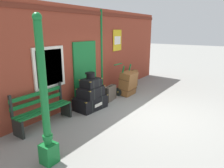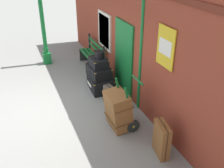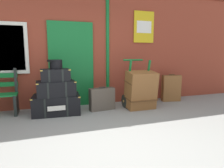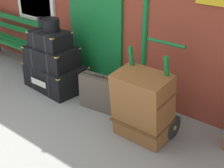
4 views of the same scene
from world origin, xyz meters
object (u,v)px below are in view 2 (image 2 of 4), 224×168
at_px(steamer_trunk_top, 98,62).
at_px(large_brown_trunk, 118,110).
at_px(steamer_trunk_middle, 99,71).
at_px(round_hatbox, 99,54).
at_px(lamp_post, 44,36).
at_px(steamer_trunk_base, 101,82).
at_px(porters_trolley, 125,115).
at_px(suitcase_slate, 112,97).
at_px(suitcase_beige, 162,139).
at_px(platform_bench, 93,56).

height_order(steamer_trunk_top, large_brown_trunk, steamer_trunk_top).
distance_m(steamer_trunk_middle, round_hatbox, 0.53).
bearing_deg(large_brown_trunk, lamp_post, -168.84).
relative_size(steamer_trunk_base, steamer_trunk_top, 1.70).
bearing_deg(lamp_post, porters_trolley, 13.29).
bearing_deg(steamer_trunk_middle, steamer_trunk_top, -96.61).
xyz_separation_m(round_hatbox, suitcase_slate, (1.02, -0.04, -0.85)).
distance_m(steamer_trunk_base, porters_trolley, 1.95).
distance_m(steamer_trunk_middle, suitcase_beige, 3.15).
xyz_separation_m(steamer_trunk_top, suitcase_slate, (1.04, -0.01, -0.61)).
relative_size(steamer_trunk_top, large_brown_trunk, 0.67).
height_order(steamer_trunk_base, large_brown_trunk, large_brown_trunk).
relative_size(porters_trolley, suitcase_beige, 1.54).
distance_m(steamer_trunk_middle, steamer_trunk_top, 0.29).
relative_size(steamer_trunk_top, round_hatbox, 1.96).
relative_size(lamp_post, large_brown_trunk, 2.97).
bearing_deg(round_hatbox, steamer_trunk_middle, -130.95).
height_order(lamp_post, round_hatbox, lamp_post).
xyz_separation_m(steamer_trunk_base, suitcase_slate, (1.04, -0.06, 0.05)).
bearing_deg(platform_bench, steamer_trunk_base, -10.05).
xyz_separation_m(round_hatbox, porters_trolley, (1.94, -0.06, -0.84)).
xyz_separation_m(steamer_trunk_base, large_brown_trunk, (1.95, -0.26, 0.25)).
relative_size(lamp_post, suitcase_slate, 4.44).
bearing_deg(large_brown_trunk, suitcase_beige, 20.85).
bearing_deg(suitcase_slate, suitcase_beige, 6.74).
height_order(porters_trolley, suitcase_slate, porters_trolley).
height_order(lamp_post, steamer_trunk_top, lamp_post).
bearing_deg(platform_bench, suitcase_slate, -7.41).
bearing_deg(steamer_trunk_base, lamp_post, -155.94).
bearing_deg(porters_trolley, steamer_trunk_top, 178.96).
distance_m(lamp_post, round_hatbox, 2.85).
height_order(large_brown_trunk, suitcase_beige, large_brown_trunk).
distance_m(platform_bench, porters_trolley, 3.58).
relative_size(platform_bench, large_brown_trunk, 1.73).
distance_m(platform_bench, suitcase_slate, 2.67).
xyz_separation_m(steamer_trunk_middle, suitcase_slate, (1.04, -0.02, -0.32)).
xyz_separation_m(steamer_trunk_base, suitcase_beige, (3.13, 0.19, 0.16)).
height_order(lamp_post, platform_bench, lamp_post).
relative_size(platform_bench, steamer_trunk_top, 2.58).
distance_m(lamp_post, suitcase_beige, 5.92).
bearing_deg(lamp_post, suitcase_slate, 16.84).
xyz_separation_m(platform_bench, steamer_trunk_top, (1.60, -0.33, 0.43)).
height_order(platform_bench, steamer_trunk_top, platform_bench).
distance_m(porters_trolley, suitcase_beige, 1.22).
height_order(round_hatbox, porters_trolley, round_hatbox).
distance_m(lamp_post, large_brown_trunk, 4.67).
xyz_separation_m(lamp_post, steamer_trunk_top, (2.59, 1.11, -0.16)).
distance_m(steamer_trunk_middle, suitcase_slate, 1.09).
bearing_deg(steamer_trunk_base, porters_trolley, -2.50).
bearing_deg(steamer_trunk_top, porters_trolley, -1.04).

